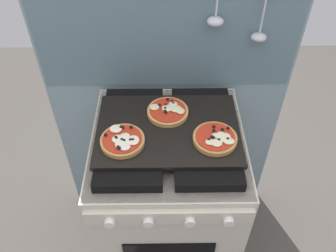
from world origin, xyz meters
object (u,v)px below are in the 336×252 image
Objects in this scene: stove at (168,198)px; pizza_center at (169,111)px; pizza_left at (123,140)px; pizza_right at (216,138)px; baking_tray at (168,129)px.

pizza_center reaches higher than stove.
pizza_left and pizza_right have the same top height.
pizza_left is 0.34m from pizza_right.
baking_tray is 0.18m from pizza_left.
stove is 5.58× the size of pizza_left.
baking_tray reaches higher than stove.
pizza_left reaches higher than baking_tray.
pizza_left is (-0.16, -0.07, 0.02)m from baking_tray.
pizza_right is 0.23m from pizza_center.
baking_tray is at bearing 24.30° from pizza_left.
pizza_right is (0.17, -0.07, 0.48)m from stove.
baking_tray is 3.35× the size of pizza_left.
pizza_center is (0.17, 0.15, -0.00)m from pizza_left.
pizza_left is at bearing -155.70° from baking_tray.
pizza_left is 0.23m from pizza_center.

